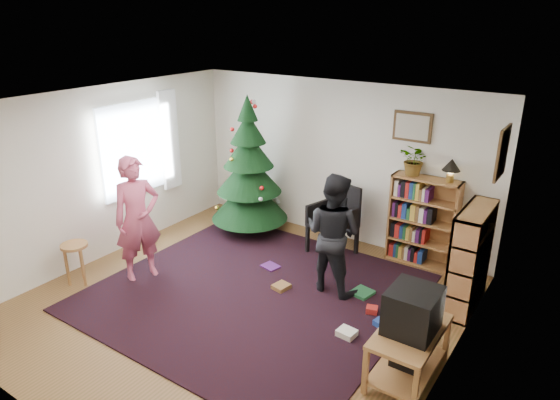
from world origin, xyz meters
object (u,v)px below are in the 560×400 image
Objects in this scene: bookshelf_right at (470,258)px; table_lamp at (451,166)px; picture_back at (412,127)px; christmas_tree at (249,177)px; stool at (75,253)px; tv_stand at (409,348)px; bookshelf_back at (423,220)px; person_standing at (138,219)px; crt_tv at (413,310)px; picture_right at (502,153)px; armchair at (336,216)px; potted_plant at (415,160)px; person_by_chair at (333,234)px.

bookshelf_right is 1.29m from table_lamp.
christmas_tree is (-2.39, -0.65, -1.00)m from picture_back.
picture_back is at bearing 45.34° from stool.
stool is (-4.33, -0.73, 0.12)m from tv_stand.
bookshelf_back is 1.31× the size of tv_stand.
person_standing is (-3.77, -0.11, 0.53)m from tv_stand.
picture_right is at bearing 82.06° from crt_tv.
christmas_tree is 2.06m from person_standing.
table_lamp is (-0.70, 0.59, -0.43)m from picture_right.
person_standing is at bearing -114.48° from armchair.
bookshelf_back is at bearing -22.25° from picture_back.
person_standing is at bearing -178.33° from crt_tv.
bookshelf_back is 0.88m from potted_plant.
armchair is 1.15m from person_by_chair.
stool is 0.36× the size of person_by_chair.
christmas_tree is 2.14× the size of armchair.
table_lamp is (0.50, 0.00, -0.01)m from potted_plant.
person_standing is at bearing -154.03° from picture_right.
armchair is 2.87m from person_standing.
person_by_chair is at bearing -110.26° from potted_plant.
person_standing reaches higher than crt_tv.
bookshelf_back is 2.55m from crt_tv.
potted_plant is (2.83, 2.55, 0.66)m from person_standing.
person_by_chair reaches higher than crt_tv.
person_by_chair is (2.32, 1.17, -0.06)m from person_standing.
bookshelf_right is 2.89× the size of potted_plant.
bookshelf_back reaches higher than tv_stand.
person_by_chair is at bearing 110.51° from bookshelf_right.
bookshelf_right is (0.86, -0.79, 0.00)m from bookshelf_back.
armchair reaches higher than tv_stand.
christmas_tree reaches higher than picture_right.
christmas_tree is at bearing -19.88° from person_by_chair.
stool is at bearing -138.61° from bookshelf_back.
person_standing is at bearing -135.13° from picture_back.
person_standing is at bearing -139.89° from bookshelf_back.
potted_plant reaches higher than person_by_chair.
picture_right is 2.21m from crt_tv.
armchair is (1.53, 0.15, -0.37)m from christmas_tree.
crt_tv is at bearing -67.48° from picture_back.
picture_right is 1.01m from table_lamp.
tv_stand is 2.87m from potted_plant.
bookshelf_back reaches higher than crt_tv.
tv_stand is 0.62× the size of person_by_chair.
christmas_tree is at bearing -164.88° from picture_back.
potted_plant is (-0.94, 2.44, 1.19)m from tv_stand.
bookshelf_right is 2.57× the size of crt_tv.
bookshelf_right reaches higher than tv_stand.
picture_back is at bearing 45.39° from armchair.
picture_right is 1.19× the size of crt_tv.
table_lamp is at bearing 100.16° from crt_tv.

